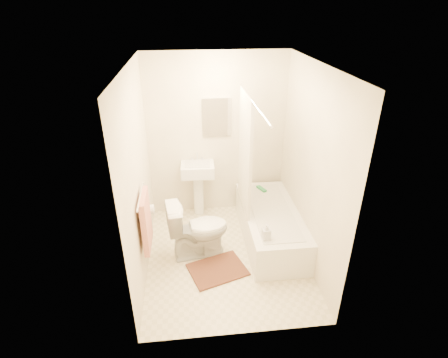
{
  "coord_description": "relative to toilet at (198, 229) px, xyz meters",
  "views": [
    {
      "loc": [
        -0.42,
        -3.57,
        2.98
      ],
      "look_at": [
        0.0,
        0.25,
        1.0
      ],
      "focal_mm": 28.0,
      "sensor_mm": 36.0,
      "label": 1
    }
  ],
  "objects": [
    {
      "name": "towel_bar",
      "position": [
        -0.61,
        -0.35,
        0.72
      ],
      "size": [
        0.02,
        0.6,
        0.02
      ],
      "primitive_type": "cylinder",
      "rotation": [
        1.57,
        0.0,
        0.0
      ],
      "color": "silver",
      "rests_on": "wall_left"
    },
    {
      "name": "soap_bottle",
      "position": [
        0.79,
        -0.4,
        0.18
      ],
      "size": [
        0.1,
        0.1,
        0.21
      ],
      "primitive_type": "imported",
      "rotation": [
        0.0,
        0.0,
        0.08
      ],
      "color": "white",
      "rests_on": "bathtub"
    },
    {
      "name": "scrub_brush",
      "position": [
        0.98,
        0.77,
        0.1
      ],
      "size": [
        0.13,
        0.19,
        0.04
      ],
      "primitive_type": "cube",
      "rotation": [
        0.0,
        0.0,
        0.43
      ],
      "color": "green",
      "rests_on": "bathtub"
    },
    {
      "name": "bath_mat",
      "position": [
        0.21,
        -0.36,
        -0.37
      ],
      "size": [
        0.79,
        0.68,
        0.02
      ],
      "primitive_type": "cube",
      "rotation": [
        0.0,
        0.0,
        0.32
      ],
      "color": "#482B1D",
      "rests_on": "floor"
    },
    {
      "name": "shower_curtain",
      "position": [
        0.65,
        0.4,
        0.84
      ],
      "size": [
        0.04,
        0.8,
        1.55
      ],
      "primitive_type": "cube",
      "color": "silver",
      "rests_on": "curtain_rod"
    },
    {
      "name": "ceiling",
      "position": [
        0.35,
        -0.1,
        2.02
      ],
      "size": [
        2.4,
        2.4,
        0.0
      ],
      "primitive_type": "plane",
      "color": "white",
      "rests_on": "ground"
    },
    {
      "name": "curtain_rod",
      "position": [
        0.65,
        -0.0,
        1.62
      ],
      "size": [
        0.03,
        1.7,
        0.03
      ],
      "primitive_type": "cylinder",
      "rotation": [
        1.57,
        0.0,
        0.0
      ],
      "color": "silver",
      "rests_on": "wall_back"
    },
    {
      "name": "sink",
      "position": [
        0.05,
        0.96,
        0.09
      ],
      "size": [
        0.49,
        0.4,
        0.93
      ],
      "primitive_type": null,
      "rotation": [
        0.0,
        0.0,
        -0.03
      ],
      "color": "white",
      "rests_on": "floor"
    },
    {
      "name": "toilet",
      "position": [
        0.0,
        0.0,
        0.0
      ],
      "size": [
        0.83,
        0.54,
        0.76
      ],
      "primitive_type": "imported",
      "rotation": [
        0.0,
        0.0,
        1.72
      ],
      "color": "white",
      "rests_on": "floor"
    },
    {
      "name": "wall_left",
      "position": [
        -0.65,
        -0.1,
        0.82
      ],
      "size": [
        0.02,
        2.4,
        2.4
      ],
      "primitive_type": "cube",
      "color": "beige",
      "rests_on": "ground"
    },
    {
      "name": "mirror",
      "position": [
        0.35,
        1.08,
        1.12
      ],
      "size": [
        0.4,
        0.03,
        0.55
      ],
      "primitive_type": "cube",
      "color": "white",
      "rests_on": "wall_back"
    },
    {
      "name": "wall_back",
      "position": [
        0.35,
        1.1,
        0.82
      ],
      "size": [
        2.0,
        0.02,
        2.4
      ],
      "primitive_type": "cube",
      "color": "beige",
      "rests_on": "ground"
    },
    {
      "name": "towel",
      "position": [
        -0.58,
        -0.35,
        0.4
      ],
      "size": [
        0.06,
        0.45,
        0.66
      ],
      "primitive_type": "cube",
      "color": "#CC7266",
      "rests_on": "towel_bar"
    },
    {
      "name": "toilet_paper",
      "position": [
        -0.58,
        0.02,
        0.32
      ],
      "size": [
        0.11,
        0.12,
        0.12
      ],
      "primitive_type": "cylinder",
      "rotation": [
        0.0,
        1.57,
        0.0
      ],
      "color": "white",
      "rests_on": "wall_left"
    },
    {
      "name": "bathtub",
      "position": [
        0.99,
        0.2,
        -0.15
      ],
      "size": [
        0.71,
        1.63,
        0.46
      ],
      "primitive_type": null,
      "color": "white",
      "rests_on": "floor"
    },
    {
      "name": "wall_right",
      "position": [
        1.35,
        -0.1,
        0.82
      ],
      "size": [
        0.02,
        2.4,
        2.4
      ],
      "primitive_type": "cube",
      "color": "beige",
      "rests_on": "ground"
    },
    {
      "name": "floor",
      "position": [
        0.35,
        -0.1,
        -0.38
      ],
      "size": [
        2.4,
        2.4,
        0.0
      ],
      "primitive_type": "plane",
      "color": "beige",
      "rests_on": "ground"
    }
  ]
}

